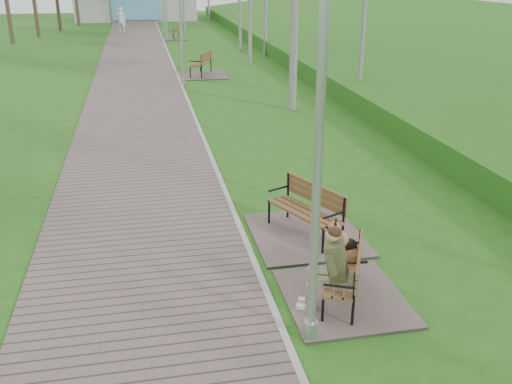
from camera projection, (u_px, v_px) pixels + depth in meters
walkway at (136, 84)px, 22.68m from camera, size 3.50×67.00×0.04m
kerb at (180, 82)px, 23.00m from camera, size 0.10×67.00×0.05m
embankment at (471, 79)px, 23.85m from camera, size 14.00×70.00×1.60m
bench_main at (340, 276)px, 7.94m from camera, size 1.68×1.86×1.46m
bench_second at (304, 225)px, 9.96m from camera, size 1.87×2.08×1.15m
bench_third at (201, 70)px, 24.47m from camera, size 2.06×2.29×1.26m
bench_far at (173, 36)px, 36.53m from camera, size 1.60×1.77×0.98m
lamp_post_near at (317, 179)px, 6.46m from camera, size 0.18×0.18×4.67m
lamp_post_second at (181, 25)px, 21.73m from camera, size 0.19×0.19×4.90m
lamp_post_far at (163, 0)px, 39.58m from camera, size 0.18×0.18×4.66m
pedestrian_near at (121, 20)px, 40.00m from camera, size 0.74×0.63×1.71m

